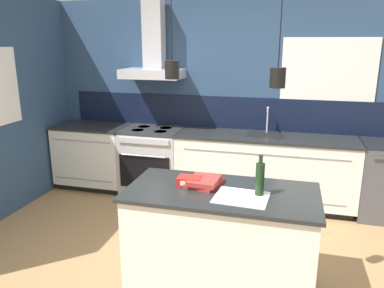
{
  "coord_description": "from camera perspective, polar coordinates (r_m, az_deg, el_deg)",
  "views": [
    {
      "loc": [
        0.82,
        -2.93,
        2.05
      ],
      "look_at": [
        -0.11,
        0.59,
        1.05
      ],
      "focal_mm": 35.0,
      "sensor_mm": 36.0,
      "label": 1
    }
  ],
  "objects": [
    {
      "name": "book_stack",
      "position": [
        3.07,
        1.89,
        -5.76
      ],
      "size": [
        0.3,
        0.35,
        0.07
      ],
      "color": "#B2332D",
      "rests_on": "kitchen_island"
    },
    {
      "name": "counter_run_sink",
      "position": [
        4.89,
        10.9,
        -3.86
      ],
      "size": [
        2.24,
        0.64,
        1.25
      ],
      "color": "black",
      "rests_on": "ground_plane"
    },
    {
      "name": "paper_pile",
      "position": [
        2.87,
        7.52,
        -8.05
      ],
      "size": [
        0.42,
        0.36,
        0.01
      ],
      "color": "silver",
      "rests_on": "kitchen_island"
    },
    {
      "name": "red_supply_box",
      "position": [
        3.07,
        -0.41,
        -5.67
      ],
      "size": [
        0.19,
        0.14,
        0.07
      ],
      "color": "red",
      "rests_on": "kitchen_island"
    },
    {
      "name": "bottle_on_island",
      "position": [
        2.89,
        10.3,
        -5.21
      ],
      "size": [
        0.07,
        0.07,
        0.32
      ],
      "color": "#193319",
      "rests_on": "kitchen_island"
    },
    {
      "name": "wall_back",
      "position": [
        5.06,
        4.68,
        7.41
      ],
      "size": [
        5.6,
        2.35,
        2.6
      ],
      "color": "navy",
      "rests_on": "ground_plane"
    },
    {
      "name": "kitchen_island",
      "position": [
        3.19,
        4.37,
        -14.59
      ],
      "size": [
        1.51,
        0.76,
        0.91
      ],
      "color": "black",
      "rests_on": "ground_plane"
    },
    {
      "name": "wall_left",
      "position": [
        4.92,
        -26.83,
        5.02
      ],
      "size": [
        0.08,
        3.8,
        2.6
      ],
      "color": "navy",
      "rests_on": "ground_plane"
    },
    {
      "name": "ground_plane",
      "position": [
        3.67,
        -0.72,
        -18.61
      ],
      "size": [
        16.0,
        16.0,
        0.0
      ],
      "primitive_type": "plane",
      "color": "#A87F51",
      "rests_on": "ground"
    },
    {
      "name": "oven_range",
      "position": [
        5.2,
        -6.01,
        -2.6
      ],
      "size": [
        0.8,
        0.66,
        0.91
      ],
      "color": "#B5B5BA",
      "rests_on": "ground_plane"
    },
    {
      "name": "counter_run_left",
      "position": [
        5.57,
        -14.69,
        -1.72
      ],
      "size": [
        1.02,
        0.64,
        0.91
      ],
      "color": "black",
      "rests_on": "ground_plane"
    }
  ]
}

